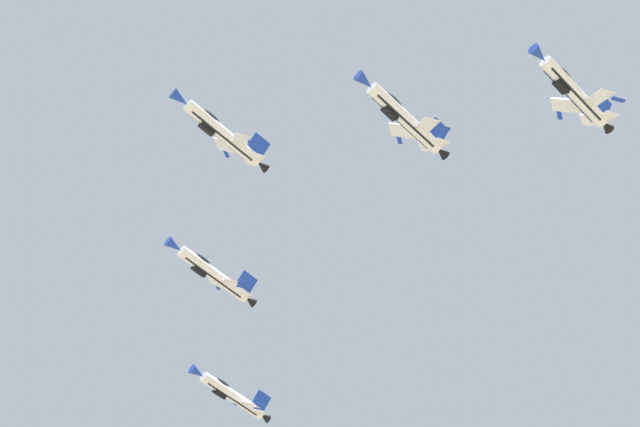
{
  "coord_description": "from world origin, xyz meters",
  "views": [
    {
      "loc": [
        -2.62,
        -6.94,
        1.92
      ],
      "look_at": [
        -1.71,
        49.41,
        92.47
      ],
      "focal_mm": 44.14,
      "sensor_mm": 36.0,
      "label": 1
    }
  ],
  "objects": [
    {
      "name": "fighter_jet_right_wing",
      "position": [
        -16.83,
        59.49,
        92.15
      ],
      "size": [
        12.69,
        11.87,
        7.27
      ],
      "rotation": [
        0.0,
        -0.79,
        2.32
      ],
      "color": "white"
    },
    {
      "name": "fighter_jet_left_outer",
      "position": [
        29.78,
        31.54,
        93.74
      ],
      "size": [
        12.66,
        11.87,
        7.1
      ],
      "rotation": [
        0.0,
        -0.77,
        2.32
      ],
      "color": "white"
    },
    {
      "name": "fighter_jet_lead",
      "position": [
        -14.71,
        38.31,
        94.25
      ],
      "size": [
        12.68,
        11.87,
        7.26
      ],
      "rotation": [
        0.0,
        -0.79,
        2.32
      ],
      "color": "white"
    },
    {
      "name": "fighter_jet_right_outer",
      "position": [
        -15.21,
        83.34,
        92.25
      ],
      "size": [
        12.66,
        11.87,
        6.97
      ],
      "rotation": [
        0.0,
        -0.75,
        2.32
      ],
      "color": "white"
    },
    {
      "name": "fighter_jet_left_wing",
      "position": [
        8.44,
        34.21,
        90.94
      ],
      "size": [
        12.69,
        11.87,
        7.29
      ],
      "rotation": [
        0.0,
        -0.8,
        2.32
      ],
      "color": "white"
    }
  ]
}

